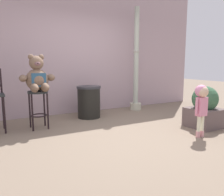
# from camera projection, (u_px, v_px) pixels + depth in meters

# --- Properties ---
(ground_plane) EXTENTS (24.00, 24.00, 0.00)m
(ground_plane) POSITION_uv_depth(u_px,v_px,m) (121.00, 133.00, 4.04)
(ground_plane) COLOR #776554
(building_wall) EXTENTS (7.20, 0.30, 3.40)m
(building_wall) POSITION_uv_depth(u_px,v_px,m) (77.00, 44.00, 5.66)
(building_wall) COLOR #A88F97
(building_wall) RESTS_ON ground_plane
(bar_stool_with_teddy) EXTENTS (0.37, 0.37, 0.72)m
(bar_stool_with_teddy) POSITION_uv_depth(u_px,v_px,m) (38.00, 102.00, 4.27)
(bar_stool_with_teddy) COLOR #232727
(bar_stool_with_teddy) RESTS_ON ground_plane
(teddy_bear) EXTENTS (0.64, 0.57, 0.67)m
(teddy_bear) POSITION_uv_depth(u_px,v_px,m) (37.00, 78.00, 4.17)
(teddy_bear) COLOR brown
(teddy_bear) RESTS_ON bar_stool_with_teddy
(child_walking) EXTENTS (0.28, 0.22, 0.88)m
(child_walking) POSITION_uv_depth(u_px,v_px,m) (202.00, 99.00, 3.75)
(child_walking) COLOR pink
(child_walking) RESTS_ON ground_plane
(trash_bin) EXTENTS (0.54, 0.54, 0.72)m
(trash_bin) POSITION_uv_depth(u_px,v_px,m) (89.00, 102.00, 5.16)
(trash_bin) COLOR black
(trash_bin) RESTS_ON ground_plane
(lamppost) EXTENTS (0.30, 0.30, 2.64)m
(lamppost) POSITION_uv_depth(u_px,v_px,m) (136.00, 71.00, 5.94)
(lamppost) COLOR #B3B09A
(lamppost) RESTS_ON ground_plane
(planter_with_shrub) EXTENTS (0.58, 0.58, 0.80)m
(planter_with_shrub) POSITION_uv_depth(u_px,v_px,m) (204.00, 108.00, 4.39)
(planter_with_shrub) COLOR #5E4E4C
(planter_with_shrub) RESTS_ON ground_plane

